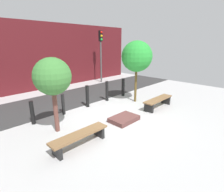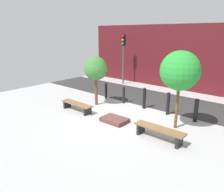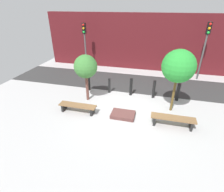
# 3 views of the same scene
# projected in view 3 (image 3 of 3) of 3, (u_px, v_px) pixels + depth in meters

# --- Properties ---
(ground_plane) EXTENTS (18.00, 18.00, 0.00)m
(ground_plane) POSITION_uv_depth(u_px,v_px,m) (125.00, 111.00, 9.18)
(ground_plane) COLOR #ABABAB
(road_strip) EXTENTS (18.00, 3.23, 0.01)m
(road_strip) POSITION_uv_depth(u_px,v_px,m) (135.00, 83.00, 12.39)
(road_strip) COLOR #303030
(road_strip) RESTS_ON ground
(building_facade) EXTENTS (16.20, 0.50, 4.40)m
(building_facade) POSITION_uv_depth(u_px,v_px,m) (142.00, 42.00, 14.18)
(building_facade) COLOR #511419
(building_facade) RESTS_ON ground
(bench_left) EXTENTS (1.94, 0.45, 0.43)m
(bench_left) POSITION_uv_depth(u_px,v_px,m) (78.00, 107.00, 8.95)
(bench_left) COLOR black
(bench_left) RESTS_ON ground
(bench_right) EXTENTS (1.97, 0.47, 0.47)m
(bench_right) POSITION_uv_depth(u_px,v_px,m) (173.00, 120.00, 7.91)
(bench_right) COLOR black
(bench_right) RESTS_ON ground
(planter_bed) EXTENTS (1.16, 0.81, 0.18)m
(planter_bed) POSITION_uv_depth(u_px,v_px,m) (123.00, 115.00, 8.72)
(planter_bed) COLOR brown
(planter_bed) RESTS_ON ground
(tree_behind_left_bench) EXTENTS (1.27, 1.27, 2.65)m
(tree_behind_left_bench) POSITION_uv_depth(u_px,v_px,m) (86.00, 67.00, 9.36)
(tree_behind_left_bench) COLOR brown
(tree_behind_left_bench) RESTS_ON ground
(tree_behind_right_bench) EXTENTS (1.57, 1.57, 3.20)m
(tree_behind_right_bench) POSITION_uv_depth(u_px,v_px,m) (179.00, 66.00, 8.13)
(tree_behind_right_bench) COLOR brown
(tree_behind_right_bench) RESTS_ON ground
(bollard_far_left) EXTENTS (0.15, 0.15, 0.95)m
(bollard_far_left) POSITION_uv_depth(u_px,v_px,m) (89.00, 83.00, 11.17)
(bollard_far_left) COLOR black
(bollard_far_left) RESTS_ON ground
(bollard_left) EXTENTS (0.14, 0.14, 0.94)m
(bollard_left) POSITION_uv_depth(u_px,v_px,m) (109.00, 86.00, 10.88)
(bollard_left) COLOR black
(bollard_left) RESTS_ON ground
(bollard_center) EXTENTS (0.17, 0.17, 1.09)m
(bollard_center) POSITION_uv_depth(u_px,v_px,m) (131.00, 87.00, 10.54)
(bollard_center) COLOR black
(bollard_center) RESTS_ON ground
(bollard_right) EXTENTS (0.16, 0.16, 1.09)m
(bollard_right) POSITION_uv_depth(u_px,v_px,m) (154.00, 89.00, 10.24)
(bollard_right) COLOR black
(bollard_right) RESTS_ON ground
(bollard_far_right) EXTENTS (0.19, 0.19, 1.05)m
(bollard_far_right) POSITION_uv_depth(u_px,v_px,m) (178.00, 92.00, 9.95)
(bollard_far_right) COLOR black
(bollard_far_right) RESTS_ON ground
(traffic_light_west) EXTENTS (0.28, 0.27, 3.70)m
(traffic_light_west) POSITION_uv_depth(u_px,v_px,m) (85.00, 38.00, 13.79)
(traffic_light_west) COLOR #4E4E4E
(traffic_light_west) RESTS_ON ground
(traffic_light_mid_west) EXTENTS (0.28, 0.27, 3.97)m
(traffic_light_mid_west) POSITION_uv_depth(u_px,v_px,m) (206.00, 42.00, 11.77)
(traffic_light_mid_west) COLOR #4B4B4B
(traffic_light_mid_west) RESTS_ON ground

